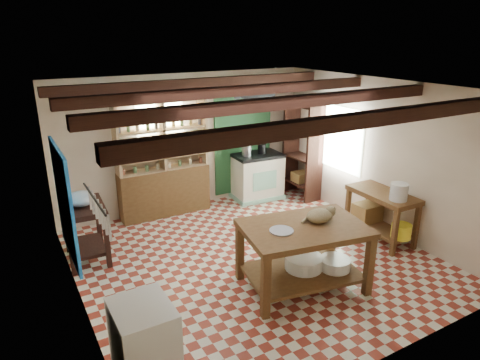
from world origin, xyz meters
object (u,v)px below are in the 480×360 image
prep_table (86,233)px  stove (257,176)px  right_counter (381,216)px  cat (320,216)px  white_cabinet (145,349)px  work_table (303,257)px

prep_table → stove: bearing=17.4°
right_counter → cat: (-1.74, -0.48, 0.58)m
stove → right_counter: bearing=-70.1°
prep_table → right_counter: 4.71m
white_cabinet → cat: 2.79m
work_table → prep_table: 3.26m
stove → white_cabinet: bearing=-130.2°
white_cabinet → prep_table: bearing=89.4°
prep_table → cat: 3.49m
prep_table → cat: (2.64, -2.22, 0.55)m
stove → prep_table: (-3.61, -0.89, -0.03)m
cat → right_counter: bearing=15.8°
cat → white_cabinet: bearing=-164.9°
stove → cat: size_ratio=2.54×
prep_table → right_counter: (4.38, -1.74, -0.03)m
work_table → stove: bearing=78.9°
stove → prep_table: size_ratio=1.09×
work_table → right_counter: work_table is taller
prep_table → white_cabinet: (-0.02, -2.91, 0.03)m
stove → cat: bearing=-103.9°
right_counter → stove: bearing=108.2°
stove → prep_table: 3.71m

